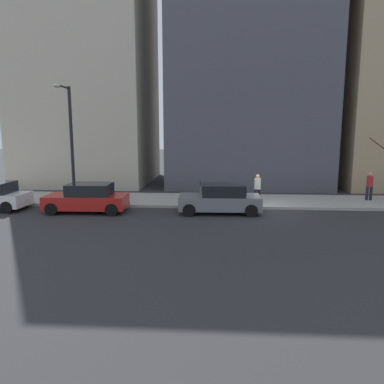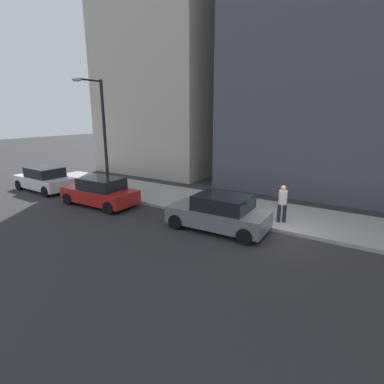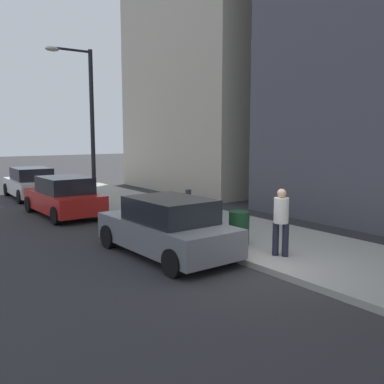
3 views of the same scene
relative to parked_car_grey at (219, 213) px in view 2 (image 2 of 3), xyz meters
name	(u,v)px [view 2 (image 2 of 3)]	position (x,y,z in m)	size (l,w,h in m)	color
ground_plane	(274,232)	(1.01, -2.08, -0.74)	(120.00, 120.00, 0.00)	#2B2B2D
sidewalk	(287,217)	(3.01, -2.08, -0.66)	(4.00, 36.00, 0.15)	#9E9B93
parked_car_grey	(219,213)	(0.00, 0.00, 0.00)	(2.04, 4.26, 1.52)	slate
parked_car_red	(100,192)	(-0.27, 6.99, 0.00)	(2.00, 4.24, 1.52)	red
parked_car_white	(44,179)	(0.00, 12.54, 0.00)	(2.04, 4.25, 1.52)	white
parking_meter	(212,196)	(1.46, 1.12, 0.24)	(0.14, 0.10, 1.35)	slate
streetlamp	(101,128)	(1.30, 8.42, 3.28)	(1.97, 0.32, 6.50)	black
trash_bin	(250,207)	(1.91, -0.63, -0.14)	(0.56, 0.56, 0.90)	#14381E
pedestrian_midblock	(283,202)	(1.97, -2.09, 0.35)	(0.36, 0.37, 1.66)	#1E1E2D
office_block_center	(340,26)	(12.45, -2.02, 9.53)	(11.86, 11.86, 20.54)	#4C4C56
office_tower_right	(172,35)	(11.38, 10.60, 10.42)	(9.74, 9.74, 22.30)	#BCB29E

